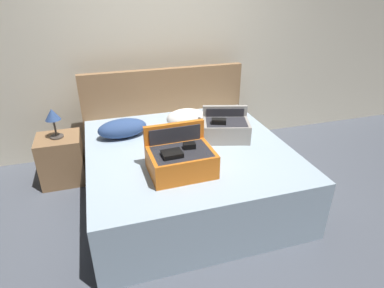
% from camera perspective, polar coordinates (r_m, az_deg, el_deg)
% --- Properties ---
extents(ground_plane, '(12.00, 12.00, 0.00)m').
position_cam_1_polar(ground_plane, '(3.03, 1.48, -13.37)').
color(ground_plane, '#4C515B').
extents(back_wall, '(8.00, 0.10, 2.60)m').
position_cam_1_polar(back_wall, '(3.96, -6.14, 17.23)').
color(back_wall, beige).
rests_on(back_wall, ground).
extents(bed, '(1.85, 1.85, 0.56)m').
position_cam_1_polar(bed, '(3.18, -0.73, -5.02)').
color(bed, '#99ADBC').
rests_on(bed, ground).
extents(headboard, '(1.89, 0.08, 1.07)m').
position_cam_1_polar(headboard, '(3.90, -4.75, 5.44)').
color(headboard, olive).
rests_on(headboard, ground).
extents(hard_case_large, '(0.52, 0.42, 0.36)m').
position_cam_1_polar(hard_case_large, '(2.60, -2.02, -2.61)').
color(hard_case_large, '#D16619').
rests_on(hard_case_large, bed).
extents(hard_case_medium, '(0.52, 0.44, 0.29)m').
position_cam_1_polar(hard_case_medium, '(3.18, 5.97, 2.81)').
color(hard_case_medium, gray).
rests_on(hard_case_medium, bed).
extents(pillow_near_headboard, '(0.44, 0.30, 0.21)m').
position_cam_1_polar(pillow_near_headboard, '(3.40, -0.99, 4.53)').
color(pillow_near_headboard, white).
rests_on(pillow_near_headboard, bed).
extents(pillow_center_head, '(0.51, 0.29, 0.18)m').
position_cam_1_polar(pillow_center_head, '(3.27, -12.18, 2.73)').
color(pillow_center_head, navy).
rests_on(pillow_center_head, bed).
extents(nightstand, '(0.44, 0.40, 0.52)m').
position_cam_1_polar(nightstand, '(3.71, -22.03, -2.51)').
color(nightstand, olive).
rests_on(nightstand, ground).
extents(table_lamp, '(0.15, 0.15, 0.31)m').
position_cam_1_polar(table_lamp, '(3.51, -23.39, 4.43)').
color(table_lamp, '#3F3833').
rests_on(table_lamp, nightstand).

